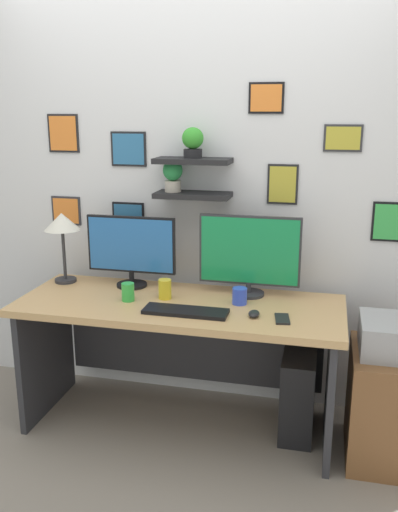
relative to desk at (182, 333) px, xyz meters
name	(u,v)px	position (x,y,z in m)	size (l,w,h in m)	color
ground_plane	(180,424)	(0.00, -0.06, -0.55)	(8.00, 8.00, 0.00)	gray
back_wall_assembly	(198,182)	(0.00, 0.38, 0.81)	(4.40, 0.24, 2.70)	silver
desk	(182,333)	(0.00, 0.00, 0.00)	(1.78, 0.68, 0.75)	tan
monitor_left	(131,249)	(-0.35, 0.16, 0.43)	(0.54, 0.18, 0.42)	black
monitor_right	(249,254)	(0.35, 0.16, 0.44)	(0.57, 0.18, 0.46)	#2D2D33
keyboard	(186,311)	(0.08, -0.21, 0.21)	(0.44, 0.14, 0.02)	black
computer_mouse	(254,314)	(0.43, -0.18, 0.22)	(0.06, 0.09, 0.03)	black
desk_lamp	(62,226)	(-0.77, 0.14, 0.55)	(0.21, 0.21, 0.43)	#2D2D33
cell_phone	(282,319)	(0.57, -0.19, 0.21)	(0.07, 0.14, 0.01)	black
coffee_mug	(240,296)	(0.33, -0.01, 0.25)	(0.08, 0.08, 0.09)	blue
pen_cup	(128,292)	(-0.28, -0.10, 0.25)	(0.07, 0.07, 0.10)	green
water_cup	(165,289)	(-0.09, -0.02, 0.26)	(0.07, 0.07, 0.11)	yellow
drawer_cabinet	(392,405)	(1.15, -0.09, -0.25)	(0.44, 0.50, 0.59)	brown
computer_tower_right	(298,392)	(0.66, 0.03, -0.31)	(0.18, 0.40, 0.48)	black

